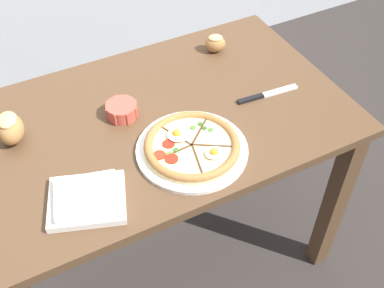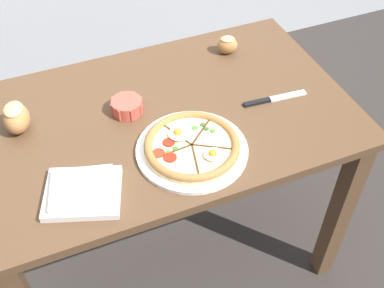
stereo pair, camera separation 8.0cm
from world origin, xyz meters
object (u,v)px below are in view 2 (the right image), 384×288
dining_table (164,143)px  bread_piece_mid (16,117)px  bread_piece_near (227,45)px  knife_main (274,99)px  napkin_folded (83,191)px  pizza (192,147)px  ramekin_bowl (127,106)px

dining_table → bread_piece_mid: size_ratio=9.99×
bread_piece_near → knife_main: bearing=-84.2°
bread_piece_mid → napkin_folded: bearing=-69.9°
pizza → knife_main: (0.32, 0.11, -0.01)m
napkin_folded → knife_main: napkin_folded is taller
pizza → bread_piece_near: bread_piece_near is taller
napkin_folded → knife_main: (0.64, 0.15, -0.01)m
ramekin_bowl → knife_main: ramekin_bowl is taller
knife_main → bread_piece_near: bearing=100.2°
dining_table → bread_piece_mid: (-0.41, 0.10, 0.17)m
ramekin_bowl → knife_main: size_ratio=0.48×
dining_table → bread_piece_mid: bread_piece_mid is taller
pizza → bread_piece_near: bearing=53.3°
bread_piece_near → pizza: bearing=-126.7°
ramekin_bowl → napkin_folded: ramekin_bowl is taller
pizza → bread_piece_mid: (-0.43, 0.27, 0.03)m
ramekin_bowl → bread_piece_near: size_ratio=1.17×
bread_piece_near → bread_piece_mid: bread_piece_mid is taller
bread_piece_near → knife_main: (0.03, -0.28, -0.03)m
pizza → ramekin_bowl: (-0.12, 0.23, 0.00)m
napkin_folded → bread_piece_near: bearing=35.3°
bread_piece_near → bread_piece_mid: (-0.72, -0.12, 0.01)m
bread_piece_mid → ramekin_bowl: bearing=-8.2°
napkin_folded → bread_piece_mid: (-0.11, 0.31, 0.03)m
pizza → ramekin_bowl: bearing=117.2°
knife_main → pizza: bearing=-157.0°
pizza → napkin_folded: pizza is taller
napkin_folded → knife_main: bearing=12.9°
pizza → bread_piece_mid: size_ratio=2.73×
knife_main → dining_table: bearing=173.3°
bread_piece_mid → dining_table: bearing=-13.6°
ramekin_bowl → bread_piece_mid: bearing=171.8°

